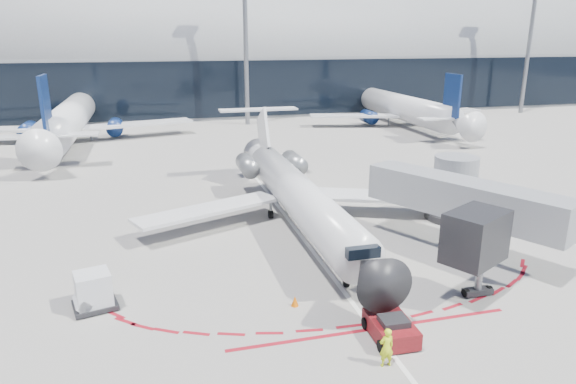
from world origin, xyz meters
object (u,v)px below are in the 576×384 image
object	(u,v)px
regional_jet	(295,191)
uld_container	(94,291)
pushback_tug	(391,328)
ramp_worker	(386,347)

from	to	relation	value
regional_jet	uld_container	distance (m)	16.27
pushback_tug	uld_container	size ratio (longest dim) A/B	1.85
regional_jet	uld_container	bearing A→B (deg)	-144.22
ramp_worker	pushback_tug	bearing A→B (deg)	-122.48
regional_jet	ramp_worker	world-z (taller)	regional_jet
regional_jet	pushback_tug	size ratio (longest dim) A/B	6.45
pushback_tug	uld_container	bearing A→B (deg)	156.91
regional_jet	ramp_worker	xyz separation A→B (m)	(-0.94, -17.59, -1.54)
pushback_tug	ramp_worker	xyz separation A→B (m)	(-1.11, -1.86, 0.37)
ramp_worker	uld_container	size ratio (longest dim) A/B	0.72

